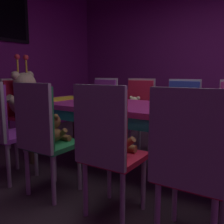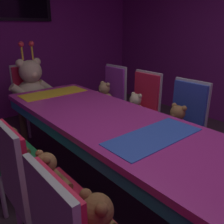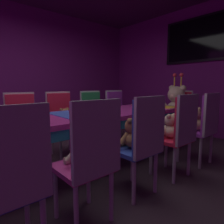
% 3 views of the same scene
% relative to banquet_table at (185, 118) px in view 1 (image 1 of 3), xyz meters
% --- Properties ---
extents(ground_plane, '(7.90, 7.90, 0.00)m').
position_rel_banquet_table_xyz_m(ground_plane, '(0.00, 0.00, -0.66)').
color(ground_plane, '#3F2D38').
extents(banquet_table, '(0.90, 3.69, 0.75)m').
position_rel_banquet_table_xyz_m(banquet_table, '(0.00, 0.00, 0.00)').
color(banquet_table, '#B22D8C').
rests_on(banquet_table, ground_plane).
extents(chair_left_2, '(0.42, 0.41, 0.98)m').
position_rel_banquet_table_xyz_m(chair_left_2, '(-0.87, -0.29, -0.06)').
color(chair_left_2, red).
rests_on(chair_left_2, ground_plane).
extents(teddy_left_2, '(0.27, 0.34, 0.32)m').
position_rel_banquet_table_xyz_m(teddy_left_2, '(-0.73, -0.29, -0.06)').
color(teddy_left_2, brown).
rests_on(teddy_left_2, chair_left_2).
extents(chair_left_3, '(0.42, 0.41, 0.98)m').
position_rel_banquet_table_xyz_m(chair_left_3, '(-0.85, 0.29, -0.06)').
color(chair_left_3, red).
rests_on(chair_left_3, ground_plane).
extents(teddy_left_3, '(0.23, 0.30, 0.28)m').
position_rel_banquet_table_xyz_m(teddy_left_3, '(-0.71, 0.29, -0.08)').
color(teddy_left_3, olive).
rests_on(teddy_left_3, chair_left_3).
extents(chair_left_4, '(0.42, 0.41, 0.98)m').
position_rel_banquet_table_xyz_m(chair_left_4, '(-0.87, 0.92, -0.06)').
color(chair_left_4, '#268C4C').
rests_on(chair_left_4, ground_plane).
extents(teddy_left_4, '(0.21, 0.27, 0.26)m').
position_rel_banquet_table_xyz_m(teddy_left_4, '(-0.73, 0.92, -0.09)').
color(teddy_left_4, brown).
rests_on(teddy_left_4, chair_left_4).
extents(chair_right_3, '(0.42, 0.41, 0.98)m').
position_rel_banquet_table_xyz_m(chair_right_3, '(0.84, 0.29, -0.06)').
color(chair_right_3, '#2D47B2').
rests_on(chair_right_3, ground_plane).
extents(teddy_right_3, '(0.25, 0.33, 0.31)m').
position_rel_banquet_table_xyz_m(teddy_right_3, '(0.70, 0.29, -0.07)').
color(teddy_right_3, olive).
rests_on(teddy_right_3, chair_right_3).
extents(chair_right_4, '(0.42, 0.41, 0.98)m').
position_rel_banquet_table_xyz_m(chair_right_4, '(0.87, 0.91, -0.06)').
color(chair_right_4, red).
rests_on(chair_right_4, ground_plane).
extents(teddy_right_4, '(0.24, 0.31, 0.29)m').
position_rel_banquet_table_xyz_m(teddy_right_4, '(0.72, 0.91, -0.07)').
color(teddy_right_4, beige).
rests_on(teddy_right_4, chair_right_4).
extents(chair_right_5, '(0.42, 0.41, 0.98)m').
position_rel_banquet_table_xyz_m(chair_right_5, '(0.87, 1.52, -0.06)').
color(chair_right_5, purple).
rests_on(chair_right_5, ground_plane).
extents(teddy_right_5, '(0.26, 0.34, 0.32)m').
position_rel_banquet_table_xyz_m(teddy_right_5, '(0.73, 1.52, -0.06)').
color(teddy_right_5, tan).
rests_on(teddy_right_5, chair_right_5).
extents(throne_chair, '(0.41, 0.42, 0.98)m').
position_rel_banquet_table_xyz_m(throne_chair, '(0.00, 2.39, -0.06)').
color(throne_chair, red).
rests_on(throne_chair, ground_plane).
extents(king_teddy_bear, '(0.66, 0.51, 0.85)m').
position_rel_banquet_table_xyz_m(king_teddy_bear, '(0.00, 2.22, 0.07)').
color(king_teddy_bear, beige).
rests_on(king_teddy_bear, throne_chair).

